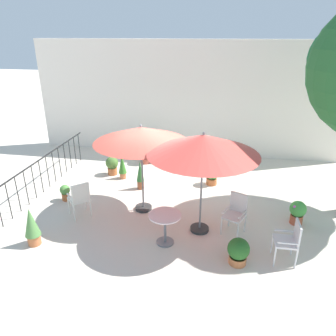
% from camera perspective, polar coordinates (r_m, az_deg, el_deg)
% --- Properties ---
extents(ground_plane, '(60.00, 60.00, 0.00)m').
position_cam_1_polar(ground_plane, '(9.09, -0.52, -5.65)').
color(ground_plane, beige).
extents(villa_facade, '(11.35, 0.30, 4.15)m').
position_cam_1_polar(villa_facade, '(12.13, 3.04, 12.14)').
color(villa_facade, white).
rests_on(villa_facade, ground).
extents(terrace_railing, '(0.03, 5.19, 1.01)m').
position_cam_1_polar(terrace_railing, '(10.06, -21.28, -0.08)').
color(terrace_railing, black).
rests_on(terrace_railing, ground).
extents(patio_umbrella_0, '(2.35, 2.35, 2.33)m').
position_cam_1_polar(patio_umbrella_0, '(7.83, -4.81, 5.81)').
color(patio_umbrella_0, '#2D2D2D').
rests_on(patio_umbrella_0, ground).
extents(patio_umbrella_1, '(2.45, 2.45, 2.44)m').
position_cam_1_polar(patio_umbrella_1, '(6.88, 6.29, 4.08)').
color(patio_umbrella_1, '#2D2D2D').
rests_on(patio_umbrella_1, ground).
extents(cafe_table_0, '(0.72, 0.72, 0.73)m').
position_cam_1_polar(cafe_table_0, '(7.12, -0.53, -9.82)').
color(cafe_table_0, silver).
rests_on(cafe_table_0, ground).
extents(patio_chair_0, '(0.45, 0.48, 0.92)m').
position_cam_1_polar(patio_chair_0, '(7.03, 20.86, -11.72)').
color(patio_chair_0, silver).
rests_on(patio_chair_0, ground).
extents(patio_chair_1, '(0.66, 0.66, 0.97)m').
position_cam_1_polar(patio_chair_1, '(8.34, -15.45, -5.04)').
color(patio_chair_1, silver).
rests_on(patio_chair_1, ground).
extents(patio_chair_2, '(0.59, 0.61, 0.96)m').
position_cam_1_polar(patio_chair_2, '(7.64, 11.98, -7.54)').
color(patio_chair_2, silver).
rests_on(patio_chair_2, ground).
extents(potted_plant_0, '(0.41, 0.41, 0.62)m').
position_cam_1_polar(potted_plant_0, '(10.69, -9.91, 0.58)').
color(potted_plant_0, '#BD6738').
rests_on(potted_plant_0, ground).
extents(potted_plant_1, '(0.23, 0.23, 0.88)m').
position_cam_1_polar(potted_plant_1, '(9.55, -4.95, -1.19)').
color(potted_plant_1, brown).
rests_on(potted_plant_1, ground).
extents(potted_plant_2, '(0.26, 0.26, 0.80)m').
position_cam_1_polar(potted_plant_2, '(10.31, -8.12, 0.35)').
color(potted_plant_2, '#BF7048').
rests_on(potted_plant_2, ground).
extents(potted_plant_3, '(0.42, 0.42, 0.60)m').
position_cam_1_polar(potted_plant_3, '(9.93, 7.80, -1.22)').
color(potted_plant_3, '#C36938').
rests_on(potted_plant_3, ground).
extents(potted_plant_4, '(0.40, 0.40, 0.60)m').
position_cam_1_polar(potted_plant_4, '(8.50, 22.04, -7.17)').
color(potted_plant_4, '#AF5437').
rests_on(potted_plant_4, ground).
extents(potted_plant_5, '(0.53, 0.53, 0.67)m').
position_cam_1_polar(potted_plant_5, '(11.49, -4.07, 2.61)').
color(potted_plant_5, '#B65442').
rests_on(potted_plant_5, ground).
extents(potted_plant_6, '(0.34, 0.34, 0.90)m').
position_cam_1_polar(potted_plant_6, '(7.69, -23.10, -9.42)').
color(potted_plant_6, '#BF6B3F').
rests_on(potted_plant_6, ground).
extents(potted_plant_7, '(0.45, 0.45, 0.58)m').
position_cam_1_polar(potted_plant_7, '(6.82, 12.40, -14.21)').
color(potted_plant_7, '#C57040').
rests_on(potted_plant_7, ground).
extents(potted_plant_8, '(0.28, 0.28, 0.46)m').
position_cam_1_polar(potted_plant_8, '(9.41, -17.82, -4.06)').
color(potted_plant_8, '#B26337').
rests_on(potted_plant_8, ground).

